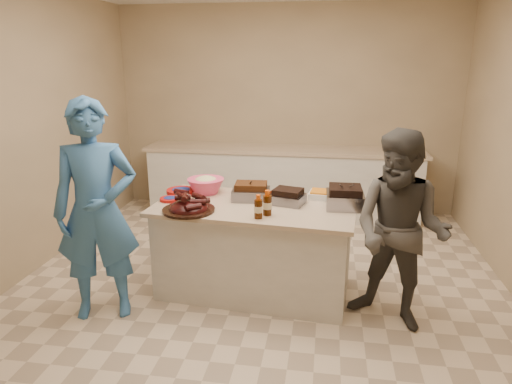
% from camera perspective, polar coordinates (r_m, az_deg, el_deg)
% --- Properties ---
extents(room, '(4.50, 5.00, 2.70)m').
position_cam_1_polar(room, '(4.19, 0.13, -12.52)').
color(room, tan).
rests_on(room, ground).
extents(back_counter, '(3.60, 0.64, 0.90)m').
position_cam_1_polar(back_counter, '(6.06, 3.33, 1.34)').
color(back_counter, silver).
rests_on(back_counter, ground).
extents(island, '(1.79, 1.06, 0.81)m').
position_cam_1_polar(island, '(4.26, -0.11, -12.05)').
color(island, silver).
rests_on(island, ground).
extents(rib_platter, '(0.57, 0.57, 0.17)m').
position_cam_1_polar(rib_platter, '(3.81, -8.41, -2.38)').
color(rib_platter, '#390B0B').
rests_on(rib_platter, island).
extents(pulled_pork_tray, '(0.34, 0.27, 0.10)m').
position_cam_1_polar(pulled_pork_tray, '(4.08, -0.62, -0.94)').
color(pulled_pork_tray, '#47230F').
rests_on(pulled_pork_tray, island).
extents(brisket_tray, '(0.32, 0.29, 0.08)m').
position_cam_1_polar(brisket_tray, '(3.97, 4.00, -1.46)').
color(brisket_tray, black).
rests_on(brisket_tray, island).
extents(roasting_pan, '(0.32, 0.32, 0.12)m').
position_cam_1_polar(roasting_pan, '(3.95, 10.99, -1.86)').
color(roasting_pan, gray).
rests_on(roasting_pan, island).
extents(coleslaw_bowl, '(0.37, 0.37, 0.24)m').
position_cam_1_polar(coleslaw_bowl, '(4.30, -6.26, -0.12)').
color(coleslaw_bowl, '#E94470').
rests_on(coleslaw_bowl, island).
extents(sausage_plate, '(0.38, 0.38, 0.05)m').
position_cam_1_polar(sausage_plate, '(4.13, 1.72, -0.70)').
color(sausage_plate, silver).
rests_on(sausage_plate, island).
extents(mac_cheese_dish, '(0.30, 0.23, 0.07)m').
position_cam_1_polar(mac_cheese_dish, '(4.16, 8.59, -0.78)').
color(mac_cheese_dish, orange).
rests_on(mac_cheese_dish, island).
extents(bbq_bottle_a, '(0.07, 0.07, 0.19)m').
position_cam_1_polar(bbq_bottle_a, '(3.61, 0.29, -3.28)').
color(bbq_bottle_a, '#3A1904').
rests_on(bbq_bottle_a, island).
extents(bbq_bottle_b, '(0.08, 0.08, 0.21)m').
position_cam_1_polar(bbq_bottle_b, '(3.68, 1.41, -2.89)').
color(bbq_bottle_b, '#3A1904').
rests_on(bbq_bottle_b, island).
extents(mustard_bottle, '(0.04, 0.04, 0.11)m').
position_cam_1_polar(mustard_bottle, '(4.04, -2.53, -1.14)').
color(mustard_bottle, yellow).
rests_on(mustard_bottle, island).
extents(sauce_bowl, '(0.14, 0.06, 0.14)m').
position_cam_1_polar(sauce_bowl, '(4.13, 0.37, -0.70)').
color(sauce_bowl, silver).
rests_on(sauce_bowl, island).
extents(plate_stack_large, '(0.29, 0.29, 0.03)m').
position_cam_1_polar(plate_stack_large, '(4.33, -9.34, -0.10)').
color(plate_stack_large, '#A3100C').
rests_on(plate_stack_large, island).
extents(plate_stack_small, '(0.19, 0.19, 0.02)m').
position_cam_1_polar(plate_stack_small, '(4.12, -10.69, -1.05)').
color(plate_stack_small, '#A3100C').
rests_on(plate_stack_small, island).
extents(plastic_cup, '(0.12, 0.11, 0.11)m').
position_cam_1_polar(plastic_cup, '(4.37, -7.55, 0.14)').
color(plastic_cup, '#96400C').
rests_on(plastic_cup, island).
extents(basket_stack, '(0.22, 0.17, 0.10)m').
position_cam_1_polar(basket_stack, '(4.28, -1.03, -0.10)').
color(basket_stack, '#A3100C').
rests_on(basket_stack, island).
extents(guest_blue, '(1.18, 1.88, 0.42)m').
position_cam_1_polar(guest_blue, '(4.12, -18.12, -13.98)').
color(guest_blue, '#376DAB').
rests_on(guest_blue, ground).
extents(guest_gray, '(1.38, 1.72, 0.59)m').
position_cam_1_polar(guest_gray, '(3.95, 16.55, -15.27)').
color(guest_gray, '#4C4944').
rests_on(guest_gray, ground).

